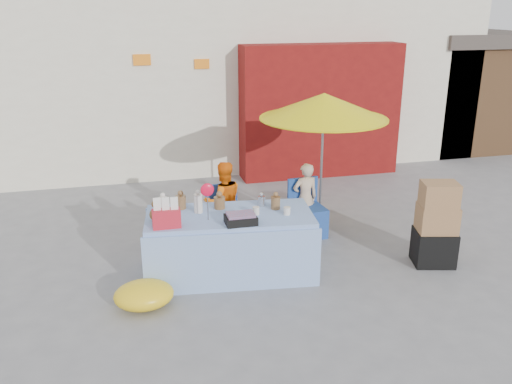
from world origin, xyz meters
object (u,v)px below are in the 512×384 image
object	(u,v)px
chair_right	(307,219)
umbrella	(324,107)
vendor_beige	(305,198)
box_stack	(436,227)
market_table	(229,243)
vendor_orange	(224,202)
chair_left	(226,227)

from	to	relation	value
chair_right	umbrella	bearing A→B (deg)	38.20
vendor_beige	box_stack	bearing A→B (deg)	127.17
chair_right	box_stack	distance (m)	1.89
market_table	vendor_orange	size ratio (longest dim) A/B	1.87
vendor_orange	chair_right	bearing A→B (deg)	168.74
chair_left	vendor_beige	xyz separation A→B (m)	(1.25, 0.13, 0.29)
market_table	chair_left	size ratio (longest dim) A/B	2.63
chair_left	umbrella	xyz separation A→B (m)	(1.55, 0.28, 1.64)
market_table	chair_left	bearing A→B (deg)	88.79
vendor_orange	umbrella	bearing A→B (deg)	-179.59
chair_left	box_stack	size ratio (longest dim) A/B	0.74
vendor_orange	box_stack	size ratio (longest dim) A/B	1.04
market_table	umbrella	bearing A→B (deg)	42.48
market_table	box_stack	bearing A→B (deg)	-1.55
chair_right	vendor_orange	xyz separation A→B (m)	(-1.25, 0.13, 0.34)
chair_left	chair_right	size ratio (longest dim) A/B	1.00
chair_right	box_stack	size ratio (longest dim) A/B	0.74
vendor_orange	chair_left	bearing A→B (deg)	84.28
chair_right	umbrella	xyz separation A→B (m)	(0.30, 0.28, 1.64)
market_table	umbrella	xyz separation A→B (m)	(1.68, 1.21, 1.47)
vendor_orange	box_stack	xyz separation A→B (m)	(2.57, -1.45, -0.07)
vendor_orange	box_stack	distance (m)	2.96
chair_right	chair_left	bearing A→B (deg)	174.88
market_table	vendor_orange	xyz separation A→B (m)	(0.13, 1.06, 0.18)
market_table	box_stack	world-z (taller)	market_table
box_stack	chair_left	bearing A→B (deg)	152.86
market_table	box_stack	distance (m)	2.73
vendor_beige	box_stack	distance (m)	1.97
market_table	chair_right	xyz separation A→B (m)	(1.38, 0.92, -0.17)
chair_left	umbrella	bearing A→B (deg)	5.26
vendor_orange	box_stack	world-z (taller)	vendor_orange
vendor_beige	umbrella	xyz separation A→B (m)	(0.30, 0.15, 1.35)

